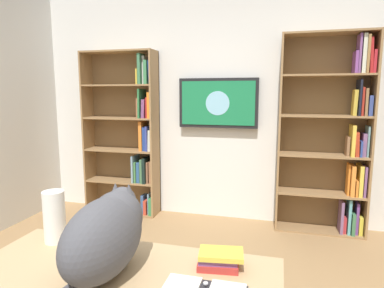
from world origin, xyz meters
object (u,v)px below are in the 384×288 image
object	(u,v)px
paper_towel_roll	(54,217)
desk_book_stack	(219,259)
bookshelf_right	(130,136)
cat	(108,232)
wall_mounted_tv	(218,103)
bookshelf_left	(334,138)

from	to	relation	value
paper_towel_roll	desk_book_stack	distance (m)	0.88
bookshelf_right	cat	bearing A→B (deg)	113.31
wall_mounted_tv	desk_book_stack	distance (m)	2.59
bookshelf_right	paper_towel_roll	distance (m)	2.45
cat	desk_book_stack	bearing A→B (deg)	-161.33
bookshelf_right	cat	world-z (taller)	bookshelf_right
wall_mounted_tv	desk_book_stack	xyz separation A→B (m)	(-0.47, 2.48, -0.62)
bookshelf_left	paper_towel_roll	distance (m)	2.89
paper_towel_roll	desk_book_stack	size ratio (longest dim) A/B	1.26
paper_towel_roll	cat	bearing A→B (deg)	154.61
paper_towel_roll	wall_mounted_tv	bearing A→B (deg)	-99.47
bookshelf_left	cat	xyz separation A→B (m)	(1.26, 2.55, -0.12)
bookshelf_left	bookshelf_right	xyz separation A→B (m)	(2.35, -0.00, -0.05)
cat	desk_book_stack	world-z (taller)	cat
wall_mounted_tv	cat	size ratio (longest dim) A/B	1.42
cat	paper_towel_roll	bearing A→B (deg)	-25.39
paper_towel_roll	desk_book_stack	bearing A→B (deg)	177.15
bookshelf_right	wall_mounted_tv	world-z (taller)	bookshelf_right
desk_book_stack	wall_mounted_tv	bearing A→B (deg)	-79.29
wall_mounted_tv	cat	world-z (taller)	wall_mounted_tv
bookshelf_left	paper_towel_roll	world-z (taller)	bookshelf_left
cat	paper_towel_roll	size ratio (longest dim) A/B	2.42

